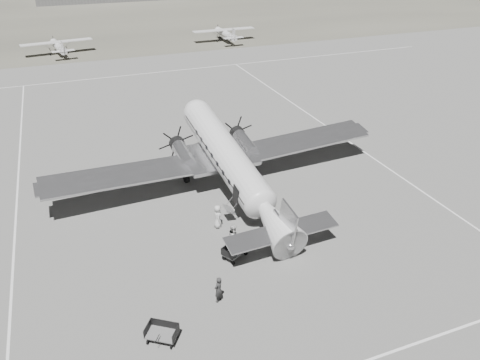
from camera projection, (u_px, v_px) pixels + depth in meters
name	position (u px, v px, depth m)	size (l,w,h in m)	color
ground	(276.00, 210.00, 34.68)	(260.00, 260.00, 0.00)	slate
taxi_line_near	(396.00, 350.00, 23.21)	(60.00, 0.15, 0.01)	silver
taxi_line_right	(408.00, 182.00, 38.50)	(0.15, 80.00, 0.01)	silver
taxi_line_left	(17.00, 191.00, 37.12)	(0.15, 60.00, 0.01)	silver
taxi_line_horizon	(158.00, 72.00, 67.41)	(90.00, 0.15, 0.01)	silver
grass_infield	(108.00, 14.00, 112.43)	(260.00, 90.00, 0.01)	#666356
dc3_airliner	(230.00, 163.00, 35.61)	(27.89, 19.35, 5.31)	#BBBBBE
light_plane_left	(58.00, 48.00, 76.03)	(11.31, 9.18, 2.35)	silver
light_plane_right	(225.00, 35.00, 84.73)	(11.63, 9.44, 2.41)	silver
baggage_cart_near	(235.00, 251.00, 29.52)	(1.66, 1.17, 0.93)	#5D5D5D
baggage_cart_far	(162.00, 334.00, 23.56)	(1.65, 1.16, 0.93)	#5D5D5D
ground_crew	(218.00, 290.00, 25.89)	(0.61, 0.40, 1.66)	#292929
ramp_agent	(234.00, 237.00, 30.03)	(0.92, 0.72, 1.90)	#BABAB7
passenger	(218.00, 217.00, 32.34)	(0.84, 0.55, 1.73)	#BBBCB9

